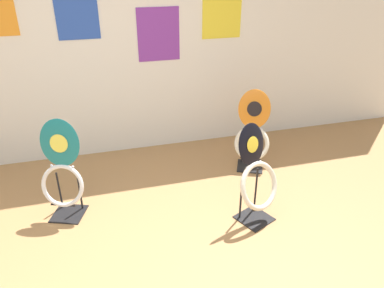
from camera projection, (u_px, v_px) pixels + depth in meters
name	position (u px, v px, depth m)	size (l,w,h in m)	color
wall_back	(101.00, 43.00, 4.00)	(8.00, 0.07, 2.60)	silver
toilet_seat_display_jazz_black	(257.00, 179.00, 3.24)	(0.48, 0.42, 0.91)	black
toilet_seat_display_teal_sax	(62.00, 172.00, 3.29)	(0.42, 0.36, 0.93)	black
toilet_seat_display_orange_sun	(253.00, 133.00, 4.08)	(0.48, 0.47, 0.86)	black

